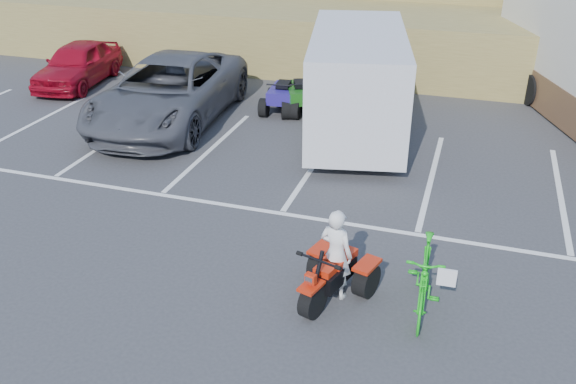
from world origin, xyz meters
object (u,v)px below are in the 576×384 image
(rider, at_px, (336,254))
(green_dirt_bike, at_px, (424,277))
(red_car, at_px, (78,64))
(cargo_trailer, at_px, (357,81))
(grey_pickup, at_px, (169,91))
(quad_atv_blue, at_px, (284,112))
(quad_atv_green, at_px, (300,112))
(red_trike_atv, at_px, (329,299))

(rider, bearing_deg, green_dirt_bike, -160.91)
(red_car, height_order, cargo_trailer, cargo_trailer)
(grey_pickup, bearing_deg, quad_atv_blue, 26.85)
(grey_pickup, bearing_deg, green_dirt_bike, -43.99)
(green_dirt_bike, height_order, quad_atv_blue, green_dirt_bike)
(cargo_trailer, bearing_deg, quad_atv_blue, 142.46)
(grey_pickup, relative_size, cargo_trailer, 1.03)
(quad_atv_blue, relative_size, quad_atv_green, 0.97)
(rider, xyz_separation_m, red_car, (-10.66, 8.58, -0.09))
(quad_atv_green, bearing_deg, green_dirt_bike, -84.08)
(rider, relative_size, quad_atv_blue, 1.01)
(green_dirt_bike, relative_size, quad_atv_blue, 1.27)
(red_trike_atv, bearing_deg, green_dirt_bike, 24.78)
(red_trike_atv, bearing_deg, quad_atv_green, 126.43)
(rider, distance_m, quad_atv_green, 8.74)
(red_car, bearing_deg, green_dirt_bike, -43.07)
(red_car, bearing_deg, rider, -46.59)
(red_car, xyz_separation_m, quad_atv_blue, (7.19, -0.54, -0.68))
(rider, height_order, quad_atv_green, rider)
(green_dirt_bike, distance_m, grey_pickup, 9.89)
(rider, height_order, cargo_trailer, cargo_trailer)
(green_dirt_bike, relative_size, grey_pickup, 0.31)
(red_trike_atv, relative_size, green_dirt_bike, 0.77)
(grey_pickup, bearing_deg, red_trike_atv, -50.77)
(red_car, bearing_deg, red_trike_atv, -47.17)
(cargo_trailer, xyz_separation_m, quad_atv_green, (-1.85, 1.25, -1.44))
(grey_pickup, height_order, cargo_trailer, cargo_trailer)
(green_dirt_bike, distance_m, quad_atv_blue, 9.35)
(red_trike_atv, xyz_separation_m, grey_pickup, (-6.17, 6.53, 0.86))
(red_trike_atv, distance_m, red_car, 13.76)
(red_trike_atv, relative_size, quad_atv_green, 0.94)
(green_dirt_bike, distance_m, cargo_trailer, 7.37)
(red_trike_atv, bearing_deg, grey_pickup, 150.19)
(rider, relative_size, cargo_trailer, 0.25)
(red_car, bearing_deg, cargo_trailer, -17.68)
(green_dirt_bike, relative_size, red_car, 0.49)
(rider, relative_size, grey_pickup, 0.25)
(grey_pickup, xyz_separation_m, quad_atv_blue, (2.74, 1.65, -0.86))
(red_trike_atv, xyz_separation_m, red_car, (-10.62, 8.72, 0.68))
(quad_atv_blue, bearing_deg, grey_pickup, -153.93)
(red_trike_atv, xyz_separation_m, cargo_trailer, (-1.12, 7.06, 1.44))
(red_trike_atv, height_order, quad_atv_blue, quad_atv_blue)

